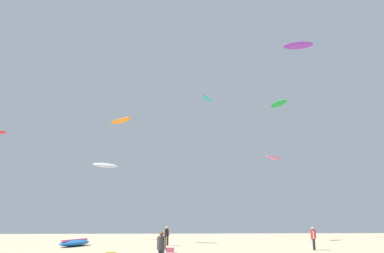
{
  "coord_description": "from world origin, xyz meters",
  "views": [
    {
      "loc": [
        -2.72,
        -14.64,
        1.99
      ],
      "look_at": [
        0.0,
        18.91,
        10.74
      ],
      "focal_mm": 34.79,
      "sensor_mm": 36.0,
      "label": 1
    }
  ],
  "objects_px": {
    "person_midground": "(167,234)",
    "kite_aloft_4": "(120,121)",
    "kite_grounded_near": "(75,243)",
    "kite_aloft_5": "(105,165)",
    "kite_aloft_0": "(207,98)",
    "kite_aloft_6": "(273,158)",
    "person_foreground": "(161,246)",
    "kite_aloft_2": "(279,104)",
    "person_left": "(313,236)",
    "gear_bag": "(170,250)",
    "kite_aloft_1": "(298,45)"
  },
  "relations": [
    {
      "from": "kite_aloft_0",
      "to": "kite_aloft_6",
      "type": "bearing_deg",
      "value": -6.58
    },
    {
      "from": "person_left",
      "to": "kite_aloft_0",
      "type": "relative_size",
      "value": 0.69
    },
    {
      "from": "person_midground",
      "to": "kite_aloft_0",
      "type": "relative_size",
      "value": 0.68
    },
    {
      "from": "kite_grounded_near",
      "to": "kite_aloft_5",
      "type": "xyz_separation_m",
      "value": [
        0.41,
        12.24,
        8.76
      ]
    },
    {
      "from": "kite_aloft_4",
      "to": "kite_grounded_near",
      "type": "bearing_deg",
      "value": -123.53
    },
    {
      "from": "kite_grounded_near",
      "to": "kite_aloft_0",
      "type": "height_order",
      "value": "kite_aloft_0"
    },
    {
      "from": "gear_bag",
      "to": "kite_aloft_5",
      "type": "relative_size",
      "value": 0.17
    },
    {
      "from": "person_midground",
      "to": "kite_aloft_0",
      "type": "height_order",
      "value": "kite_aloft_0"
    },
    {
      "from": "kite_grounded_near",
      "to": "kite_aloft_6",
      "type": "bearing_deg",
      "value": 23.44
    },
    {
      "from": "kite_aloft_0",
      "to": "kite_aloft_6",
      "type": "height_order",
      "value": "kite_aloft_0"
    },
    {
      "from": "kite_aloft_4",
      "to": "kite_aloft_6",
      "type": "bearing_deg",
      "value": 14.63
    },
    {
      "from": "person_midground",
      "to": "kite_aloft_4",
      "type": "relative_size",
      "value": 0.56
    },
    {
      "from": "person_foreground",
      "to": "person_left",
      "type": "bearing_deg",
      "value": -6.45
    },
    {
      "from": "kite_aloft_6",
      "to": "person_midground",
      "type": "bearing_deg",
      "value": -146.05
    },
    {
      "from": "kite_aloft_2",
      "to": "kite_aloft_6",
      "type": "relative_size",
      "value": 1.2
    },
    {
      "from": "gear_bag",
      "to": "kite_aloft_4",
      "type": "relative_size",
      "value": 0.18
    },
    {
      "from": "person_left",
      "to": "gear_bag",
      "type": "xyz_separation_m",
      "value": [
        -10.93,
        -1.37,
        -0.83
      ]
    },
    {
      "from": "gear_bag",
      "to": "kite_aloft_4",
      "type": "xyz_separation_m",
      "value": [
        -5.29,
        12.2,
        12.6
      ]
    },
    {
      "from": "person_foreground",
      "to": "kite_aloft_2",
      "type": "distance_m",
      "value": 41.42
    },
    {
      "from": "person_foreground",
      "to": "kite_aloft_6",
      "type": "xyz_separation_m",
      "value": [
        13.58,
        26.27,
        8.83
      ]
    },
    {
      "from": "person_foreground",
      "to": "person_midground",
      "type": "xyz_separation_m",
      "value": [
        0.5,
        17.46,
        0.05
      ]
    },
    {
      "from": "kite_grounded_near",
      "to": "person_foreground",
      "type": "bearing_deg",
      "value": -66.05
    },
    {
      "from": "kite_aloft_0",
      "to": "kite_aloft_4",
      "type": "relative_size",
      "value": 0.81
    },
    {
      "from": "person_left",
      "to": "kite_grounded_near",
      "type": "bearing_deg",
      "value": 175.85
    },
    {
      "from": "person_left",
      "to": "kite_aloft_4",
      "type": "distance_m",
      "value": 22.78
    },
    {
      "from": "kite_aloft_4",
      "to": "kite_aloft_6",
      "type": "relative_size",
      "value": 1.02
    },
    {
      "from": "kite_aloft_0",
      "to": "kite_aloft_4",
      "type": "bearing_deg",
      "value": -150.9
    },
    {
      "from": "person_foreground",
      "to": "kite_aloft_4",
      "type": "distance_m",
      "value": 24.98
    },
    {
      "from": "gear_bag",
      "to": "kite_aloft_6",
      "type": "height_order",
      "value": "kite_aloft_6"
    },
    {
      "from": "kite_grounded_near",
      "to": "kite_aloft_6",
      "type": "xyz_separation_m",
      "value": [
        21.17,
        9.18,
        9.48
      ]
    },
    {
      "from": "kite_aloft_5",
      "to": "person_midground",
      "type": "bearing_deg",
      "value": -57.08
    },
    {
      "from": "gear_bag",
      "to": "kite_aloft_4",
      "type": "bearing_deg",
      "value": 113.45
    },
    {
      "from": "person_midground",
      "to": "kite_aloft_4",
      "type": "xyz_separation_m",
      "value": [
        -5.17,
        4.04,
        11.77
      ]
    },
    {
      "from": "person_foreground",
      "to": "kite_aloft_2",
      "type": "bearing_deg",
      "value": 13.72
    },
    {
      "from": "kite_grounded_near",
      "to": "kite_aloft_4",
      "type": "bearing_deg",
      "value": 56.47
    },
    {
      "from": "kite_aloft_5",
      "to": "person_left",
      "type": "bearing_deg",
      "value": -44.87
    },
    {
      "from": "kite_aloft_1",
      "to": "kite_aloft_6",
      "type": "height_order",
      "value": "kite_aloft_1"
    },
    {
      "from": "kite_grounded_near",
      "to": "kite_aloft_0",
      "type": "xyz_separation_m",
      "value": [
        13.15,
        10.11,
        17.27
      ]
    },
    {
      "from": "person_left",
      "to": "kite_aloft_2",
      "type": "height_order",
      "value": "kite_aloft_2"
    },
    {
      "from": "person_midground",
      "to": "kite_aloft_0",
      "type": "distance_m",
      "value": 19.87
    },
    {
      "from": "kite_grounded_near",
      "to": "kite_aloft_2",
      "type": "bearing_deg",
      "value": 33.18
    },
    {
      "from": "person_midground",
      "to": "kite_aloft_1",
      "type": "distance_m",
      "value": 35.44
    },
    {
      "from": "kite_aloft_4",
      "to": "kite_aloft_6",
      "type": "distance_m",
      "value": 19.09
    },
    {
      "from": "kite_aloft_0",
      "to": "kite_grounded_near",
      "type": "bearing_deg",
      "value": -142.45
    },
    {
      "from": "kite_aloft_1",
      "to": "kite_aloft_5",
      "type": "relative_size",
      "value": 1.34
    },
    {
      "from": "person_left",
      "to": "gear_bag",
      "type": "height_order",
      "value": "person_left"
    },
    {
      "from": "person_midground",
      "to": "kite_aloft_2",
      "type": "distance_m",
      "value": 29.06
    },
    {
      "from": "person_left",
      "to": "kite_aloft_5",
      "type": "height_order",
      "value": "kite_aloft_5"
    },
    {
      "from": "person_foreground",
      "to": "kite_grounded_near",
      "type": "xyz_separation_m",
      "value": [
        -7.59,
        17.09,
        -0.65
      ]
    },
    {
      "from": "person_left",
      "to": "person_midground",
      "type": "bearing_deg",
      "value": 162.82
    }
  ]
}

